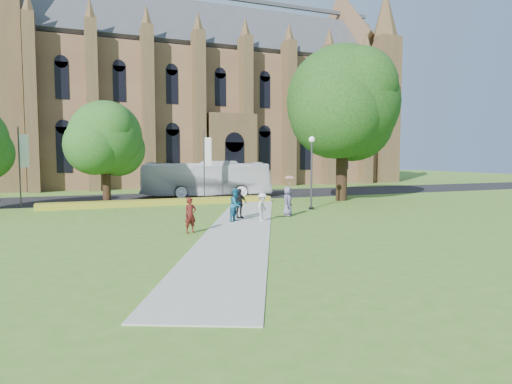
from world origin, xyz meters
name	(u,v)px	position (x,y,z in m)	size (l,w,h in m)	color
ground	(248,228)	(0.00, 0.00, 0.00)	(160.00, 160.00, 0.00)	#457122
road	(169,197)	(0.00, 20.00, 0.01)	(160.00, 10.00, 0.02)	black
footpath	(241,225)	(0.00, 1.00, 0.02)	(3.20, 30.00, 0.04)	#B2B2A8
flower_hedge	(162,202)	(-2.00, 13.20, 0.23)	(18.00, 1.40, 0.45)	gold
cathedral	(210,90)	(10.00, 39.73, 12.98)	(52.60, 18.25, 28.00)	olive
streetlamp	(312,163)	(7.50, 6.50, 3.30)	(0.44, 0.44, 5.24)	#38383D
large_tree	(343,102)	(13.00, 11.00, 8.37)	(9.60, 9.60, 13.20)	#332114
street_tree_1	(105,138)	(-6.00, 14.50, 5.22)	(5.60, 5.60, 8.05)	#332114
banner_pole_0	(205,161)	(2.11, 15.20, 3.39)	(0.70, 0.10, 6.00)	#38383D
banner_pole_1	(21,162)	(-11.89, 15.20, 3.39)	(0.70, 0.10, 6.00)	#38383D
tour_coach	(206,179)	(3.21, 18.78, 1.70)	(2.82, 12.05, 3.36)	white
pedestrian_0	(190,215)	(-3.24, -0.45, 0.91)	(0.64, 0.42, 1.74)	#4E1511
pedestrian_1	(236,205)	(0.19, 2.39, 1.00)	(0.93, 0.73, 1.92)	#185879
pedestrian_2	(262,207)	(1.67, 1.95, 0.86)	(1.06, 0.61, 1.64)	silver
pedestrian_3	(239,203)	(0.83, 3.58, 0.95)	(1.06, 0.44, 1.81)	black
pedestrian_4	(288,201)	(4.08, 3.47, 0.97)	(0.90, 0.59, 1.85)	slate
parasol	(290,182)	(4.26, 3.57, 2.19)	(0.68, 0.68, 0.59)	#C98E9D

